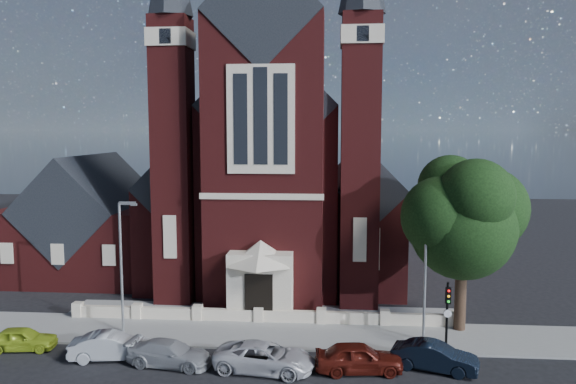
{
  "coord_description": "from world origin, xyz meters",
  "views": [
    {
      "loc": [
        4.58,
        -28.11,
        12.32
      ],
      "look_at": [
        1.44,
        12.0,
        7.86
      ],
      "focal_mm": 35.0,
      "sensor_mm": 36.0,
      "label": 1
    }
  ],
  "objects_px": {
    "church": "(282,175)",
    "car_dark_red": "(359,358)",
    "parish_hall": "(91,227)",
    "traffic_signal": "(447,308)",
    "car_navy": "(435,357)",
    "car_silver_b": "(170,353)",
    "car_silver_a": "(112,346)",
    "street_lamp_right": "(427,265)",
    "car_lime_van": "(22,339)",
    "street_tree": "(466,220)",
    "car_white_suv": "(265,357)",
    "street_lamp_left": "(122,259)"
  },
  "relations": [
    {
      "from": "parish_hall",
      "to": "street_tree",
      "type": "distance_m",
      "value": 31.27
    },
    {
      "from": "car_lime_van",
      "to": "church",
      "type": "bearing_deg",
      "value": -37.72
    },
    {
      "from": "parish_hall",
      "to": "car_lime_van",
      "type": "height_order",
      "value": "parish_hall"
    },
    {
      "from": "church",
      "to": "car_lime_van",
      "type": "distance_m",
      "value": 26.44
    },
    {
      "from": "traffic_signal",
      "to": "car_navy",
      "type": "height_order",
      "value": "traffic_signal"
    },
    {
      "from": "street_lamp_right",
      "to": "car_white_suv",
      "type": "relative_size",
      "value": 1.56
    },
    {
      "from": "street_tree",
      "to": "church",
      "type": "bearing_deg",
      "value": 126.17
    },
    {
      "from": "car_lime_van",
      "to": "car_silver_a",
      "type": "xyz_separation_m",
      "value": [
        5.55,
        -0.85,
        0.07
      ]
    },
    {
      "from": "car_dark_red",
      "to": "street_lamp_right",
      "type": "bearing_deg",
      "value": -47.78
    },
    {
      "from": "traffic_signal",
      "to": "car_silver_a",
      "type": "bearing_deg",
      "value": -172.94
    },
    {
      "from": "street_lamp_right",
      "to": "car_lime_van",
      "type": "height_order",
      "value": "street_lamp_right"
    },
    {
      "from": "street_lamp_right",
      "to": "car_silver_b",
      "type": "relative_size",
      "value": 1.79
    },
    {
      "from": "car_dark_red",
      "to": "street_lamp_left",
      "type": "bearing_deg",
      "value": 67.17
    },
    {
      "from": "car_white_suv",
      "to": "car_navy",
      "type": "bearing_deg",
      "value": -77.14
    },
    {
      "from": "car_silver_b",
      "to": "car_dark_red",
      "type": "xyz_separation_m",
      "value": [
        9.86,
        -0.03,
        0.11
      ]
    },
    {
      "from": "church",
      "to": "street_lamp_left",
      "type": "relative_size",
      "value": 4.31
    },
    {
      "from": "parish_hall",
      "to": "street_lamp_left",
      "type": "xyz_separation_m",
      "value": [
        8.09,
        -14.0,
        0.59
      ]
    },
    {
      "from": "parish_hall",
      "to": "street_lamp_right",
      "type": "height_order",
      "value": "parish_hall"
    },
    {
      "from": "car_silver_b",
      "to": "church",
      "type": "bearing_deg",
      "value": -0.85
    },
    {
      "from": "car_silver_b",
      "to": "street_tree",
      "type": "bearing_deg",
      "value": -61.18
    },
    {
      "from": "street_tree",
      "to": "car_silver_b",
      "type": "xyz_separation_m",
      "value": [
        -16.42,
        -6.1,
        -6.3
      ]
    },
    {
      "from": "parish_hall",
      "to": "car_navy",
      "type": "height_order",
      "value": "parish_hall"
    },
    {
      "from": "car_silver_a",
      "to": "parish_hall",
      "type": "bearing_deg",
      "value": 16.98
    },
    {
      "from": "street_lamp_right",
      "to": "car_silver_a",
      "type": "bearing_deg",
      "value": -167.51
    },
    {
      "from": "church",
      "to": "car_silver_b",
      "type": "bearing_deg",
      "value": -99.3
    },
    {
      "from": "church",
      "to": "car_navy",
      "type": "distance_m",
      "value": 25.99
    },
    {
      "from": "car_silver_a",
      "to": "car_navy",
      "type": "height_order",
      "value": "car_silver_a"
    },
    {
      "from": "street_lamp_right",
      "to": "traffic_signal",
      "type": "bearing_deg",
      "value": -59.99
    },
    {
      "from": "street_lamp_left",
      "to": "traffic_signal",
      "type": "relative_size",
      "value": 2.02
    },
    {
      "from": "street_lamp_left",
      "to": "car_silver_a",
      "type": "distance_m",
      "value": 5.49
    },
    {
      "from": "street_lamp_right",
      "to": "car_silver_b",
      "type": "height_order",
      "value": "street_lamp_right"
    },
    {
      "from": "church",
      "to": "car_navy",
      "type": "bearing_deg",
      "value": -66.44
    },
    {
      "from": "parish_hall",
      "to": "car_silver_b",
      "type": "height_order",
      "value": "parish_hall"
    },
    {
      "from": "parish_hall",
      "to": "car_silver_b",
      "type": "bearing_deg",
      "value": -56.48
    },
    {
      "from": "car_white_suv",
      "to": "car_navy",
      "type": "distance_m",
      "value": 8.75
    },
    {
      "from": "parish_hall",
      "to": "car_silver_a",
      "type": "xyz_separation_m",
      "value": [
        8.82,
        -17.82,
        -3.29
      ]
    },
    {
      "from": "traffic_signal",
      "to": "parish_hall",
      "type": "bearing_deg",
      "value": 150.02
    },
    {
      "from": "church",
      "to": "car_navy",
      "type": "relative_size",
      "value": 8.02
    },
    {
      "from": "church",
      "to": "traffic_signal",
      "type": "height_order",
      "value": "church"
    },
    {
      "from": "church",
      "to": "car_dark_red",
      "type": "height_order",
      "value": "church"
    },
    {
      "from": "parish_hall",
      "to": "traffic_signal",
      "type": "bearing_deg",
      "value": -29.98
    },
    {
      "from": "street_lamp_left",
      "to": "traffic_signal",
      "type": "xyz_separation_m",
      "value": [
        18.91,
        -1.57,
        -2.02
      ]
    },
    {
      "from": "car_lime_van",
      "to": "street_tree",
      "type": "bearing_deg",
      "value": -87.1
    },
    {
      "from": "church",
      "to": "car_silver_b",
      "type": "height_order",
      "value": "church"
    },
    {
      "from": "street_tree",
      "to": "car_dark_red",
      "type": "xyz_separation_m",
      "value": [
        -6.56,
        -6.13,
        -6.19
      ]
    },
    {
      "from": "car_navy",
      "to": "street_lamp_left",
      "type": "bearing_deg",
      "value": 95.96
    },
    {
      "from": "church",
      "to": "car_white_suv",
      "type": "distance_m",
      "value": 24.77
    },
    {
      "from": "street_tree",
      "to": "traffic_signal",
      "type": "xyz_separation_m",
      "value": [
        -1.6,
        -3.28,
        -4.38
      ]
    },
    {
      "from": "church",
      "to": "street_lamp_left",
      "type": "distance_m",
      "value": 20.84
    },
    {
      "from": "traffic_signal",
      "to": "car_navy",
      "type": "relative_size",
      "value": 0.92
    }
  ]
}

